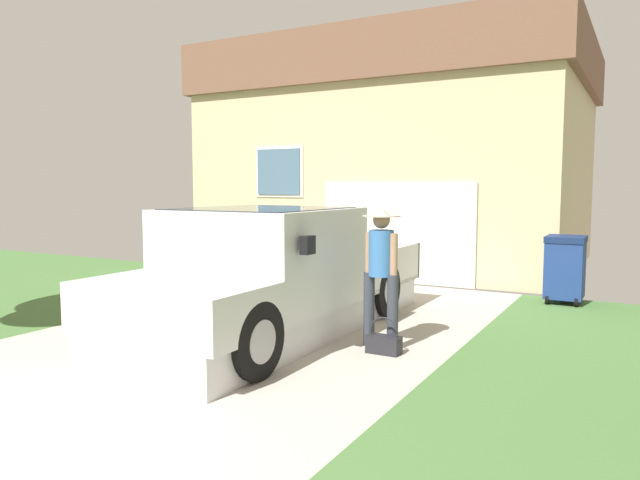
# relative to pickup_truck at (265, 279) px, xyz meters

# --- Properties ---
(pickup_truck) EXTENTS (2.18, 5.29, 1.66)m
(pickup_truck) POSITION_rel_pickup_truck_xyz_m (0.00, 0.00, 0.00)
(pickup_truck) COLOR silver
(pickup_truck) RESTS_ON ground
(person_with_hat) EXTENTS (0.46, 0.45, 1.69)m
(person_with_hat) POSITION_rel_pickup_truck_xyz_m (1.54, 0.19, 0.25)
(person_with_hat) COLOR #333842
(person_with_hat) RESTS_ON ground
(handbag) EXTENTS (0.39, 0.20, 0.43)m
(handbag) POSITION_rel_pickup_truck_xyz_m (1.67, -0.03, -0.62)
(handbag) COLOR #232328
(handbag) RESTS_ON ground
(house_with_garage) EXTENTS (8.68, 6.93, 5.25)m
(house_with_garage) POSITION_rel_pickup_truck_xyz_m (-1.22, 8.13, 1.92)
(house_with_garage) COLOR beige
(house_with_garage) RESTS_ON ground
(wheeled_trash_bin) EXTENTS (0.60, 0.72, 1.11)m
(wheeled_trash_bin) POSITION_rel_pickup_truck_xyz_m (3.13, 4.17, -0.14)
(wheeled_trash_bin) COLOR navy
(wheeled_trash_bin) RESTS_ON ground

